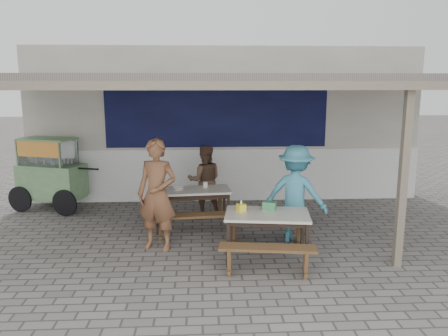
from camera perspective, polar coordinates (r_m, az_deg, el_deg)
name	(u,v)px	position (r m, az deg, el deg)	size (l,w,h in m)	color
ground	(235,246)	(7.42, 1.49, -10.17)	(60.00, 60.00, 0.00)	slate
back_wall	(224,124)	(10.54, 0.03, 5.76)	(9.00, 1.28, 3.50)	beige
warung_roof	(233,81)	(7.82, 1.20, 11.25)	(9.00, 4.21, 2.81)	#625954
table_left	(192,194)	(8.13, -4.19, -3.35)	(1.46, 0.79, 0.75)	beige
bench_left_street	(195,220)	(7.65, -3.84, -6.85)	(1.52, 0.42, 0.45)	brown
bench_left_wall	(190,202)	(8.79, -4.44, -4.48)	(1.52, 0.42, 0.45)	brown
table_right	(267,218)	(6.68, 5.66, -6.54)	(1.35, 0.93, 0.75)	beige
bench_right_street	(267,254)	(6.23, 5.69, -11.17)	(1.38, 0.46, 0.45)	brown
bench_right_wall	(266,227)	(7.36, 5.53, -7.64)	(1.38, 0.46, 0.45)	brown
vendor_cart	(50,171)	(10.01, -21.73, -0.38)	(1.99, 1.18, 1.55)	#799C68
patron_street_side	(157,195)	(7.13, -8.74, -3.47)	(0.67, 0.44, 1.83)	brown
patron_wall_side	(205,180)	(8.95, -2.53, -1.62)	(0.71, 0.55, 1.45)	brown
patron_right_table	(296,194)	(7.52, 9.34, -3.35)	(1.08, 0.62, 1.67)	teal
tissue_box	(241,208)	(6.71, 2.26, -5.19)	(0.12, 0.12, 0.12)	yellow
donation_box	(269,206)	(6.81, 5.95, -4.93)	(0.20, 0.13, 0.13)	#367A49
condiment_jar	(205,185)	(8.27, -2.44, -2.17)	(0.09, 0.09, 0.10)	silver
condiment_bowl	(178,188)	(8.11, -5.98, -2.64)	(0.22, 0.22, 0.05)	silver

